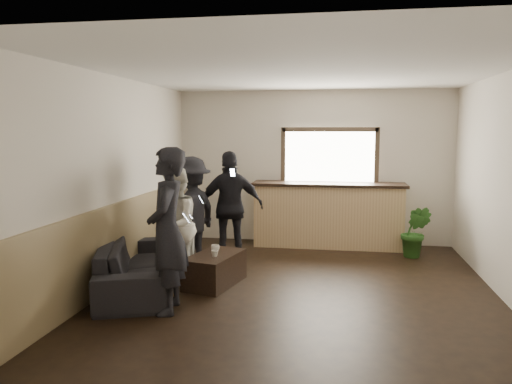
% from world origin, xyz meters
% --- Properties ---
extents(ground, '(5.00, 6.00, 0.01)m').
position_xyz_m(ground, '(0.00, 0.00, 0.00)').
color(ground, black).
extents(room_shell, '(5.01, 6.01, 2.80)m').
position_xyz_m(room_shell, '(-0.74, 0.00, 1.47)').
color(room_shell, silver).
rests_on(room_shell, ground).
extents(bar_counter, '(2.70, 0.68, 2.13)m').
position_xyz_m(bar_counter, '(0.30, 2.70, 0.64)').
color(bar_counter, tan).
rests_on(bar_counter, ground).
extents(sofa, '(1.56, 2.35, 0.64)m').
position_xyz_m(sofa, '(-2.15, -0.17, 0.32)').
color(sofa, black).
rests_on(sofa, ground).
extents(coffee_table, '(0.73, 1.04, 0.42)m').
position_xyz_m(coffee_table, '(-1.15, 0.15, 0.21)').
color(coffee_table, black).
rests_on(coffee_table, ground).
extents(cup_a, '(0.16, 0.16, 0.09)m').
position_xyz_m(cup_a, '(-1.18, 0.31, 0.46)').
color(cup_a, silver).
rests_on(cup_a, coffee_table).
extents(cup_b, '(0.13, 0.13, 0.09)m').
position_xyz_m(cup_b, '(-1.11, 0.03, 0.46)').
color(cup_b, silver).
rests_on(cup_b, coffee_table).
extents(potted_plant, '(0.56, 0.50, 0.86)m').
position_xyz_m(potted_plant, '(1.73, 2.10, 0.43)').
color(potted_plant, '#2D6623').
rests_on(potted_plant, ground).
extents(person_a, '(0.58, 0.76, 1.89)m').
position_xyz_m(person_a, '(-1.42, -0.90, 0.95)').
color(person_a, black).
rests_on(person_a, ground).
extents(person_b, '(0.67, 0.82, 1.59)m').
position_xyz_m(person_b, '(-1.70, 0.14, 0.79)').
color(person_b, beige).
rests_on(person_b, ground).
extents(person_c, '(0.95, 1.24, 1.69)m').
position_xyz_m(person_c, '(-1.70, 0.87, 0.85)').
color(person_c, black).
rests_on(person_c, ground).
extents(person_d, '(1.11, 0.75, 1.76)m').
position_xyz_m(person_d, '(-1.18, 1.35, 0.88)').
color(person_d, black).
rests_on(person_d, ground).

